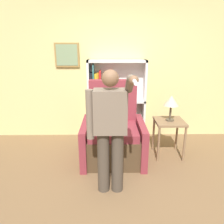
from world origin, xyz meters
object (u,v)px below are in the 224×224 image
Objects in this scene: bookcase at (111,101)px; side_table at (169,126)px; person_standing at (110,127)px; table_lamp at (171,102)px; armchair at (113,136)px.

side_table is (0.96, -0.76, -0.24)m from bookcase.
person_standing is 1.40m from side_table.
person_standing is 3.73× the size of table_lamp.
person_standing reaches higher than bookcase.
side_table is at bearing -38.33° from bookcase.
person_standing is (-0.05, -0.87, 0.49)m from armchair.
armchair is at bearing 86.61° from person_standing.
table_lamp is (0.93, 0.06, 0.56)m from armchair.
side_table is at bearing 3.98° from armchair.
bookcase is 0.99× the size of person_standing.
armchair is at bearing -176.02° from table_lamp.
person_standing is at bearing -90.80° from bookcase.
person_standing is at bearing -93.39° from armchair.
armchair is (0.03, -0.82, -0.37)m from bookcase.
bookcase is at bearing 141.67° from side_table.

